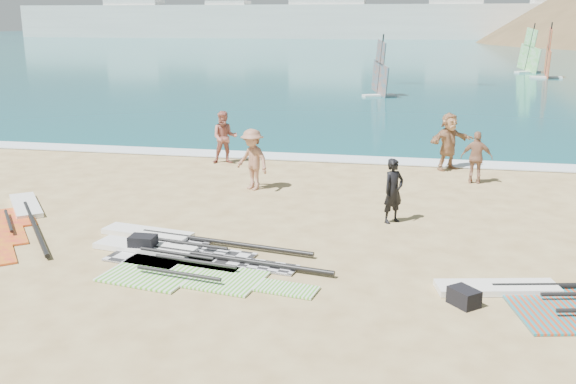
% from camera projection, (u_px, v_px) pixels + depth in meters
% --- Properties ---
extents(ground, '(300.00, 300.00, 0.00)m').
position_uv_depth(ground, '(285.00, 307.00, 11.35)').
color(ground, tan).
rests_on(ground, ground).
extents(sea, '(300.00, 240.00, 0.06)m').
position_uv_depth(sea, '(409.00, 42.00, 136.26)').
color(sea, '#0C455A').
rests_on(sea, ground).
extents(surf_line, '(300.00, 1.20, 0.04)m').
position_uv_depth(surf_line, '(353.00, 160.00, 22.99)').
color(surf_line, white).
rests_on(surf_line, ground).
extents(far_town, '(160.00, 8.00, 12.00)m').
position_uv_depth(far_town, '(345.00, 20.00, 155.08)').
color(far_town, white).
rests_on(far_town, ground).
extents(rig_grey, '(5.20, 2.48, 0.20)m').
position_uv_depth(rig_grey, '(176.00, 245.00, 14.27)').
color(rig_grey, '#242325').
rests_on(rig_grey, ground).
extents(rig_green, '(5.47, 2.59, 0.20)m').
position_uv_depth(rig_green, '(178.00, 262.00, 13.27)').
color(rig_green, '#44B316').
rests_on(rig_green, ground).
extents(rig_orange, '(5.46, 2.70, 0.20)m').
position_uv_depth(rig_orange, '(564.00, 298.00, 11.57)').
color(rig_orange, red).
rests_on(rig_orange, ground).
extents(rig_red, '(4.22, 5.20, 0.20)m').
position_uv_depth(rig_red, '(11.00, 220.00, 16.09)').
color(rig_red, red).
rests_on(rig_red, ground).
extents(gear_bag_near, '(0.57, 0.42, 0.36)m').
position_uv_depth(gear_bag_near, '(143.00, 243.00, 14.00)').
color(gear_bag_near, black).
rests_on(gear_bag_near, ground).
extents(gear_bag_far, '(0.62, 0.63, 0.31)m').
position_uv_depth(gear_bag_far, '(464.00, 297.00, 11.37)').
color(gear_bag_far, black).
rests_on(gear_bag_far, ground).
extents(person_wetsuit, '(0.69, 0.69, 1.62)m').
position_uv_depth(person_wetsuit, '(393.00, 191.00, 15.83)').
color(person_wetsuit, black).
rests_on(person_wetsuit, ground).
extents(beachgoer_left, '(1.05, 0.91, 1.84)m').
position_uv_depth(beachgoer_left, '(225.00, 137.00, 22.31)').
color(beachgoer_left, '#AB6052').
rests_on(beachgoer_left, ground).
extents(beachgoer_mid, '(1.35, 1.19, 1.82)m').
position_uv_depth(beachgoer_mid, '(252.00, 160.00, 18.88)').
color(beachgoer_mid, '#9C6A52').
rests_on(beachgoer_mid, ground).
extents(beachgoer_back, '(0.98, 0.47, 1.62)m').
position_uv_depth(beachgoer_back, '(477.00, 158.00, 19.62)').
color(beachgoer_back, '#A27156').
rests_on(beachgoer_back, ground).
extents(beachgoer_right, '(1.74, 1.57, 1.93)m').
position_uv_depth(beachgoer_right, '(449.00, 141.00, 21.37)').
color(beachgoer_right, '#AF7D56').
rests_on(beachgoer_right, ground).
extents(windsurfer_left, '(2.24, 2.43, 4.00)m').
position_uv_depth(windsurfer_left, '(380.00, 78.00, 41.16)').
color(windsurfer_left, white).
rests_on(windsurfer_left, ground).
extents(windsurfer_centre, '(2.58, 3.12, 4.65)m').
position_uv_depth(windsurfer_centre, '(547.00, 62.00, 53.65)').
color(windsurfer_centre, white).
rests_on(windsurfer_centre, ground).
extents(windsurfer_right, '(2.49, 2.62, 4.53)m').
position_uv_depth(windsurfer_right, '(529.00, 59.00, 59.08)').
color(windsurfer_right, white).
rests_on(windsurfer_right, ground).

